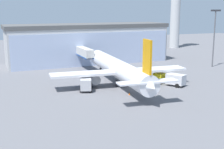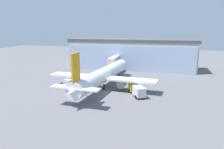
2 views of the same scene
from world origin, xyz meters
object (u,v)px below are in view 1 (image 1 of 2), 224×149
airplane (119,69)px  safety_cone_wingtip (175,78)px  jet_bridge (84,53)px  apron_light_mast (214,33)px  baggage_cart (159,78)px  catering_truck (86,83)px  fuel_truck (170,79)px  safety_cone_nose (129,94)px

airplane → safety_cone_wingtip: size_ratio=70.00×
jet_bridge → safety_cone_wingtip: (17.54, -19.80, -4.43)m
apron_light_mast → baggage_cart: (-23.34, -10.22, -9.42)m
apron_light_mast → catering_truck: 44.41m
fuel_truck → safety_cone_nose: bearing=80.4°
airplane → safety_cone_nose: airplane is taller
catering_truck → baggage_cart: (18.46, 2.16, -0.97)m
apron_light_mast → airplane: bearing=-162.3°
apron_light_mast → airplane: (-33.80, -10.77, -6.40)m
safety_cone_nose → fuel_truck: bearing=20.1°
catering_truck → fuel_truck: bearing=-82.6°
jet_bridge → apron_light_mast: apron_light_mast is taller
catering_truck → fuel_truck: 18.80m
baggage_cart → safety_cone_wingtip: bearing=-81.0°
jet_bridge → airplane: bearing=-174.6°
catering_truck → safety_cone_wingtip: (23.08, 2.18, -1.19)m
apron_light_mast → fuel_truck: size_ratio=2.21×
fuel_truck → jet_bridge: bearing=-2.0°
jet_bridge → catering_truck: 22.89m
apron_light_mast → catering_truck: apron_light_mast is taller
apron_light_mast → catering_truck: bearing=-163.5°
jet_bridge → apron_light_mast: (36.27, -9.60, 5.22)m
baggage_cart → safety_cone_wingtip: 4.62m
apron_light_mast → safety_cone_wingtip: bearing=-151.4°
apron_light_mast → airplane: size_ratio=0.43×
catering_truck → jet_bridge: bearing=2.3°
catering_truck → safety_cone_nose: 10.01m
jet_bridge → safety_cone_nose: size_ratio=22.02×
safety_cone_nose → safety_cone_wingtip: size_ratio=1.00×
jet_bridge → fuel_truck: jet_bridge is taller
jet_bridge → catering_truck: size_ratio=1.59×
jet_bridge → baggage_cart: jet_bridge is taller
catering_truck → fuel_truck: same height
apron_light_mast → fuel_truck: (-23.23, -15.31, -8.46)m
baggage_cart → jet_bridge: bearing=41.9°
airplane → baggage_cart: (10.46, 0.55, -3.03)m
safety_cone_wingtip → airplane: bearing=-177.9°
jet_bridge → safety_cone_nose: jet_bridge is taller
baggage_cart → safety_cone_wingtip: (4.62, 0.02, -0.23)m
safety_cone_nose → jet_bridge: bearing=92.5°
airplane → jet_bridge: bearing=9.6°
apron_light_mast → safety_cone_nose: 41.24m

